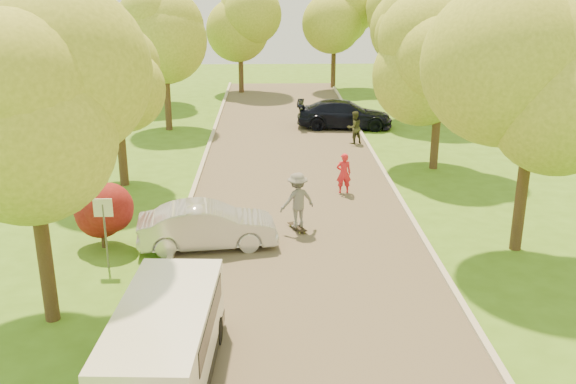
{
  "coord_description": "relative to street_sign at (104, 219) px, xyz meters",
  "views": [
    {
      "loc": [
        -0.99,
        -13.5,
        8.26
      ],
      "look_at": [
        -0.36,
        7.02,
        1.3
      ],
      "focal_mm": 40.0,
      "sensor_mm": 36.0,
      "label": 1
    }
  ],
  "objects": [
    {
      "name": "skateboarder",
      "position": [
        5.75,
        2.8,
        -0.48
      ],
      "size": [
        1.42,
        1.16,
        1.91
      ],
      "primitive_type": "imported",
      "rotation": [
        0.0,
        0.0,
        3.57
      ],
      "color": "slate",
      "rests_on": "longboard"
    },
    {
      "name": "red_shrub",
      "position": [
        -0.5,
        1.5,
        -0.47
      ],
      "size": [
        1.7,
        1.7,
        1.95
      ],
      "color": "#382619",
      "rests_on": "ground"
    },
    {
      "name": "longboard",
      "position": [
        5.75,
        2.8,
        -1.46
      ],
      "size": [
        0.66,
        1.01,
        0.11
      ],
      "rotation": [
        0.0,
        0.0,
        3.57
      ],
      "color": "black",
      "rests_on": "ground"
    },
    {
      "name": "tree_l_mida",
      "position": [
        -0.5,
        -3.0,
        3.61
      ],
      "size": [
        4.71,
        4.6,
        7.39
      ],
      "color": "#382619",
      "rests_on": "ground"
    },
    {
      "name": "tree_bg_d",
      "position": [
        10.02,
        32.0,
        3.75
      ],
      "size": [
        5.12,
        5.0,
        7.72
      ],
      "color": "#382619",
      "rests_on": "ground"
    },
    {
      "name": "tree_bg_b",
      "position": [
        14.02,
        28.0,
        3.97
      ],
      "size": [
        5.12,
        5.0,
        7.95
      ],
      "color": "#382619",
      "rests_on": "ground"
    },
    {
      "name": "curb_left",
      "position": [
        1.75,
        4.0,
        -1.5
      ],
      "size": [
        0.18,
        60.0,
        0.12
      ],
      "primitive_type": "cube",
      "color": "#B2AD9E",
      "rests_on": "ground"
    },
    {
      "name": "ground",
      "position": [
        5.8,
        -4.0,
        -1.56
      ],
      "size": [
        100.0,
        100.0,
        0.0
      ],
      "primitive_type": "plane",
      "color": "#426E1A",
      "rests_on": "ground"
    },
    {
      "name": "person_striped",
      "position": [
        7.75,
        6.67,
        -0.74
      ],
      "size": [
        0.63,
        0.45,
        1.64
      ],
      "primitive_type": "imported",
      "rotation": [
        0.0,
        0.0,
        3.23
      ],
      "color": "red",
      "rests_on": "ground"
    },
    {
      "name": "tree_r_mida",
      "position": [
        12.82,
        1.0,
        3.97
      ],
      "size": [
        5.13,
        5.0,
        7.95
      ],
      "color": "#382619",
      "rests_on": "ground"
    },
    {
      "name": "minivan",
      "position": [
        2.6,
        -5.75,
        -0.61
      ],
      "size": [
        2.15,
        4.96,
        1.81
      ],
      "rotation": [
        0.0,
        0.0,
        -0.05
      ],
      "color": "white",
      "rests_on": "ground"
    },
    {
      "name": "tree_r_midb",
      "position": [
        12.4,
        10.0,
        3.32
      ],
      "size": [
        4.51,
        4.4,
        7.01
      ],
      "color": "#382619",
      "rests_on": "ground"
    },
    {
      "name": "tree_l_far",
      "position": [
        -0.59,
        18.0,
        3.9
      ],
      "size": [
        4.92,
        4.8,
        7.79
      ],
      "color": "#382619",
      "rests_on": "ground"
    },
    {
      "name": "road",
      "position": [
        5.8,
        4.0,
        -1.56
      ],
      "size": [
        8.0,
        60.0,
        0.01
      ],
      "primitive_type": "cube",
      "color": "#4C4438",
      "rests_on": "ground"
    },
    {
      "name": "tree_l_midb",
      "position": [
        -1.01,
        8.0,
        3.02
      ],
      "size": [
        4.3,
        4.2,
        6.62
      ],
      "color": "#382619",
      "rests_on": "ground"
    },
    {
      "name": "tree_bg_c",
      "position": [
        3.01,
        30.0,
        3.46
      ],
      "size": [
        4.92,
        4.8,
        7.33
      ],
      "color": "#382619",
      "rests_on": "ground"
    },
    {
      "name": "street_sign",
      "position": [
        0.0,
        0.0,
        0.0
      ],
      "size": [
        0.55,
        0.06,
        2.17
      ],
      "color": "#59595E",
      "rests_on": "ground"
    },
    {
      "name": "tree_bg_a",
      "position": [
        -2.98,
        26.0,
        3.75
      ],
      "size": [
        5.12,
        5.0,
        7.72
      ],
      "color": "#382619",
      "rests_on": "ground"
    },
    {
      "name": "tree_r_far",
      "position": [
        13.03,
        20.0,
        4.27
      ],
      "size": [
        5.33,
        5.2,
        8.34
      ],
      "color": "#382619",
      "rests_on": "ground"
    },
    {
      "name": "dark_sedan",
      "position": [
        9.1,
        18.17,
        -0.78
      ],
      "size": [
        5.53,
        2.62,
        1.56
      ],
      "primitive_type": "imported",
      "rotation": [
        0.0,
        0.0,
        1.49
      ],
      "color": "black",
      "rests_on": "ground"
    },
    {
      "name": "silver_sedan",
      "position": [
        2.84,
        1.46,
        -0.84
      ],
      "size": [
        4.53,
        2.05,
        1.44
      ],
      "primitive_type": "imported",
      "rotation": [
        0.0,
        0.0,
        1.69
      ],
      "color": "#BCBCC1",
      "rests_on": "ground"
    },
    {
      "name": "curb_right",
      "position": [
        9.85,
        4.0,
        -1.5
      ],
      "size": [
        0.18,
        60.0,
        0.12
      ],
      "primitive_type": "cube",
      "color": "#B2AD9E",
      "rests_on": "ground"
    },
    {
      "name": "person_olive",
      "position": [
        9.19,
        14.56,
        -0.72
      ],
      "size": [
        1.02,
        0.93,
        1.69
      ],
      "primitive_type": "imported",
      "rotation": [
        0.0,
        0.0,
        3.58
      ],
      "color": "#353922",
      "rests_on": "ground"
    }
  ]
}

